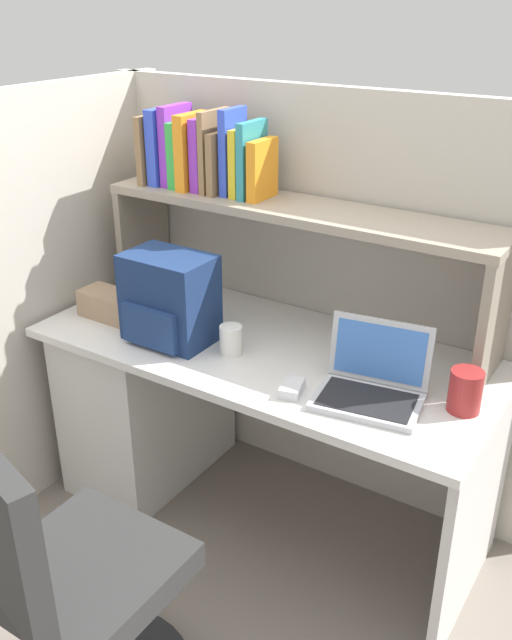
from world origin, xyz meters
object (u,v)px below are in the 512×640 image
object	(u,v)px
laptop	(372,382)
backpack	(169,300)
snack_canister	(465,391)
computer_mouse	(292,388)
tissue_box	(109,304)
paper_cup	(231,340)
office_chair	(71,599)

from	to	relation	value
laptop	backpack	size ratio (longest dim) A/B	1.12
backpack	snack_canister	xyz separation A→B (m)	(1.01, 0.10, -0.09)
laptop	computer_mouse	xyz separation A→B (m)	(-0.21, -0.11, -0.03)
computer_mouse	tissue_box	bearing A→B (deg)	157.49
tissue_box	snack_canister	bearing A→B (deg)	4.22
tissue_box	snack_canister	size ratio (longest dim) A/B	1.71
paper_cup	tissue_box	xyz separation A→B (m)	(-0.54, -0.01, -0.00)
backpack	computer_mouse	distance (m)	0.56
paper_cup	backpack	bearing A→B (deg)	-173.74
paper_cup	laptop	bearing A→B (deg)	-0.34
computer_mouse	tissue_box	size ratio (longest dim) A/B	0.47
paper_cup	snack_canister	world-z (taller)	snack_canister
paper_cup	office_chair	world-z (taller)	office_chair
computer_mouse	backpack	bearing A→B (deg)	155.67
laptop	tissue_box	size ratio (longest dim) A/B	1.57
tissue_box	office_chair	size ratio (longest dim) A/B	0.24
office_chair	paper_cup	bearing A→B (deg)	-69.51
backpack	office_chair	world-z (taller)	backpack
tissue_box	snack_canister	xyz separation A→B (m)	(1.31, 0.08, 0.01)
laptop	backpack	xyz separation A→B (m)	(-0.75, -0.02, 0.10)
laptop	computer_mouse	bearing A→B (deg)	-153.40
computer_mouse	paper_cup	bearing A→B (deg)	144.41
laptop	office_chair	world-z (taller)	laptop
office_chair	snack_canister	bearing A→B (deg)	-111.51
computer_mouse	laptop	bearing A→B (deg)	11.10
laptop	paper_cup	size ratio (longest dim) A/B	3.46
office_chair	computer_mouse	bearing A→B (deg)	-91.91
tissue_box	office_chair	bearing A→B (deg)	-53.11
backpack	office_chair	size ratio (longest dim) A/B	0.33
computer_mouse	tissue_box	distance (m)	0.85
snack_canister	office_chair	distance (m)	1.22
tissue_box	office_chair	distance (m)	1.10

